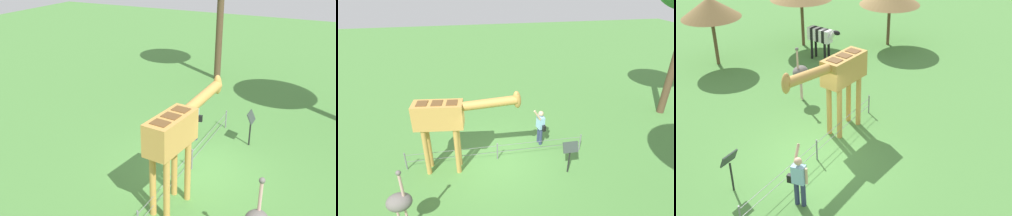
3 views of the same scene
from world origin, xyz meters
The scene contains 6 objects.
ground_plane centered at (0.00, 0.00, 0.00)m, with size 60.00×60.00×0.00m, color #4C843D.
giraffe centered at (-1.76, -0.20, 2.21)m, with size 3.77×0.90×3.18m.
visitor centered at (1.97, 0.84, 0.90)m, with size 0.56×0.57×1.77m.
ostrich centered at (-3.13, -2.80, 1.18)m, with size 0.70×0.56×2.25m.
info_sign centered at (2.48, -1.18, 0.95)m, with size 0.56×0.21×1.32m.
wire_fence centered at (0.00, 0.07, 0.40)m, with size 7.05×0.05×0.75m.
Camera 2 is at (-1.22, -8.51, 6.80)m, focal length 28.63 mm.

